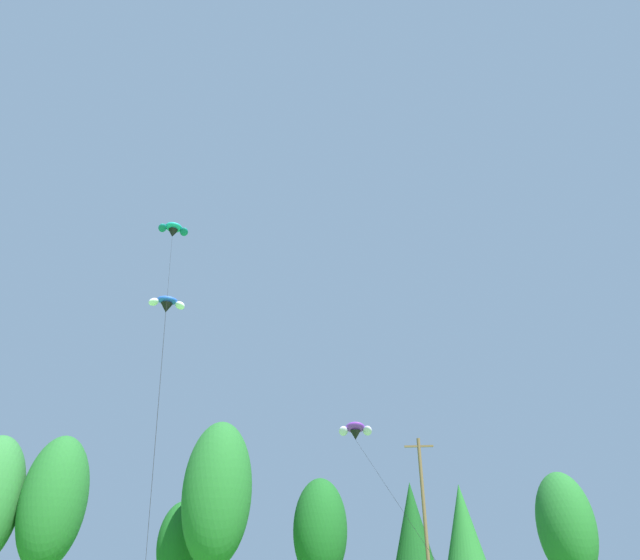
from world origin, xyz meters
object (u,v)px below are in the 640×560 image
object	(u,v)px
parafoil_kite_mid_purple	(355,431)
parafoil_kite_far_teal	(173,230)
utility_pole	(425,521)
parafoil_kite_high_blue_white	(167,304)

from	to	relation	value
parafoil_kite_mid_purple	parafoil_kite_far_teal	size ratio (longest dim) A/B	0.76
utility_pole	parafoil_kite_far_teal	xyz separation A→B (m)	(-17.40, -11.16, 18.79)
parafoil_kite_high_blue_white	parafoil_kite_mid_purple	size ratio (longest dim) A/B	1.06
parafoil_kite_mid_purple	parafoil_kite_far_teal	distance (m)	19.38
parafoil_kite_far_teal	parafoil_kite_high_blue_white	bearing A→B (deg)	105.69
parafoil_kite_high_blue_white	parafoil_kite_mid_purple	distance (m)	16.37
utility_pole	parafoil_kite_far_teal	world-z (taller)	parafoil_kite_far_teal
parafoil_kite_high_blue_white	parafoil_kite_far_teal	xyz separation A→B (m)	(0.72, -2.55, 4.76)
parafoil_kite_mid_purple	utility_pole	bearing A→B (deg)	53.65
utility_pole	parafoil_kite_mid_purple	xyz separation A→B (m)	(-4.63, -6.29, 5.05)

